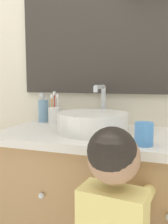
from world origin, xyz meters
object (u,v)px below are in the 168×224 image
soap_dispenser (43,110)px  toothbrush_holder (55,115)px  sink_basin (93,122)px  drinking_cup (144,134)px

soap_dispenser → toothbrush_holder: bearing=-21.5°
sink_basin → toothbrush_holder: 0.31m
soap_dispenser → drinking_cup: soap_dispenser is taller
drinking_cup → sink_basin: bearing=145.2°
sink_basin → drinking_cup: 0.30m
toothbrush_holder → drinking_cup: toothbrush_holder is taller
soap_dispenser → drinking_cup: (0.61, -0.36, -0.02)m
sink_basin → drinking_cup: bearing=-34.8°
soap_dispenser → drinking_cup: size_ratio=1.93×
toothbrush_holder → drinking_cup: 0.61m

